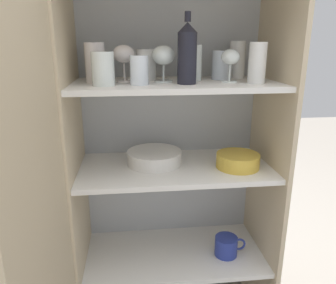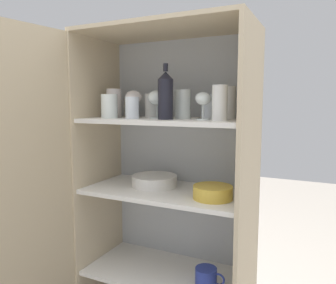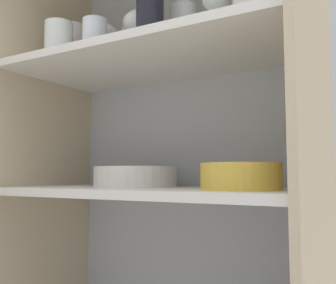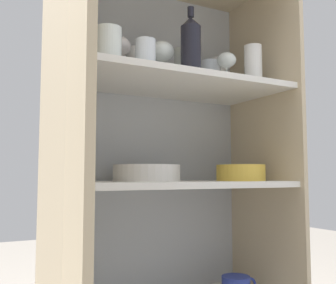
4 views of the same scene
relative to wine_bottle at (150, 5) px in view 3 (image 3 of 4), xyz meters
The scene contains 19 objects.
cupboard_back_panel 0.53m from the wine_bottle, 96.60° to the left, with size 0.80×0.02×1.47m, color #B2B7BC.
cupboard_side_left 0.62m from the wine_bottle, behind, with size 0.02×0.42×1.47m, color #CCB793.
cupboard_side_right 0.58m from the wine_bottle, 10.66° to the left, with size 0.02×0.42×1.47m, color #CCB793.
shelf_board_middle 0.46m from the wine_bottle, 114.54° to the left, with size 0.76×0.38×0.02m, color white.
shelf_board_upper 0.14m from the wine_bottle, 114.54° to the left, with size 0.76×0.38×0.02m, color white.
tumbler_glass_0 0.33m from the wine_bottle, 167.30° to the left, with size 0.07×0.07×0.14m.
tumbler_glass_1 0.29m from the wine_bottle, 35.68° to the left, with size 0.06×0.06×0.15m.
tumbler_glass_2 0.29m from the wine_bottle, behind, with size 0.08×0.08×0.11m.
tumbler_glass_3 0.20m from the wine_bottle, 135.71° to the left, with size 0.08×0.08×0.12m.
tumbler_glass_5 0.18m from the wine_bottle, behind, with size 0.06×0.06×0.10m.
tumbler_glass_6 0.12m from the wine_bottle, 70.47° to the left, with size 0.08×0.08×0.13m.
tumbler_glass_7 0.37m from the wine_bottle, 146.65° to the left, with size 0.07×0.07×0.09m.
tumbler_glass_8 0.21m from the wine_bottle, 38.56° to the left, with size 0.08×0.08×0.11m.
wine_glass_0 0.17m from the wine_bottle, ahead, with size 0.07×0.07×0.12m.
wine_glass_1 0.10m from the wine_bottle, 139.84° to the left, with size 0.09×0.09×0.13m.
wine_glass_2 0.24m from the wine_bottle, 157.56° to the left, with size 0.08×0.08×0.13m.
wine_bottle is the anchor object (origin of this frame).
plate_stack_white 0.44m from the wine_bottle, 137.50° to the left, with size 0.22×0.22×0.05m.
mixing_bowl_large 0.47m from the wine_bottle, ahead, with size 0.17×0.17×0.06m.
Camera 3 is at (0.53, -0.65, 0.78)m, focal length 42.00 mm.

